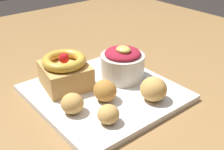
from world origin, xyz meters
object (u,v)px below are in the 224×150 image
(cake_slice, at_px, (65,71))
(fritter_extra, at_px, (105,91))
(berry_ramekin, at_px, (122,64))
(fritter_front, at_px, (108,114))
(fritter_middle, at_px, (154,89))
(front_plate, at_px, (104,93))
(fritter_back, at_px, (72,103))

(cake_slice, distance_m, fritter_extra, 0.10)
(berry_ramekin, relative_size, fritter_front, 2.48)
(cake_slice, height_order, fritter_middle, cake_slice)
(front_plate, distance_m, fritter_extra, 0.04)
(fritter_extra, bearing_deg, berry_ramekin, 118.87)
(front_plate, xyz_separation_m, fritter_middle, (0.09, 0.05, 0.03))
(berry_ramekin, bearing_deg, fritter_front, -49.43)
(front_plate, bearing_deg, berry_ramekin, 105.18)
(berry_ramekin, distance_m, fritter_front, 0.16)
(cake_slice, relative_size, fritter_extra, 2.33)
(berry_ramekin, bearing_deg, fritter_back, -74.87)
(cake_slice, height_order, fritter_front, cake_slice)
(fritter_front, relative_size, fritter_middle, 0.74)
(front_plate, height_order, fritter_front, fritter_front)
(fritter_extra, bearing_deg, fritter_back, -93.94)
(fritter_middle, xyz_separation_m, fritter_extra, (-0.06, -0.07, -0.00))
(fritter_extra, bearing_deg, fritter_middle, 51.68)
(front_plate, relative_size, fritter_front, 7.15)
(berry_ramekin, xyz_separation_m, fritter_middle, (0.10, -0.01, -0.01))
(fritter_middle, bearing_deg, berry_ramekin, 173.48)
(front_plate, relative_size, cake_slice, 2.46)
(cake_slice, relative_size, fritter_middle, 2.15)
(front_plate, xyz_separation_m, cake_slice, (-0.06, -0.05, 0.04))
(front_plate, bearing_deg, fritter_back, -74.92)
(fritter_middle, xyz_separation_m, fritter_back, (-0.06, -0.14, -0.00))
(fritter_middle, bearing_deg, fritter_front, -89.14)
(fritter_front, relative_size, fritter_back, 0.92)
(front_plate, distance_m, fritter_front, 0.11)
(front_plate, relative_size, fritter_middle, 5.30)
(cake_slice, xyz_separation_m, fritter_back, (0.09, -0.04, -0.01))
(fritter_middle, bearing_deg, fritter_back, -113.56)
(fritter_front, xyz_separation_m, fritter_extra, (-0.06, 0.04, 0.00))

